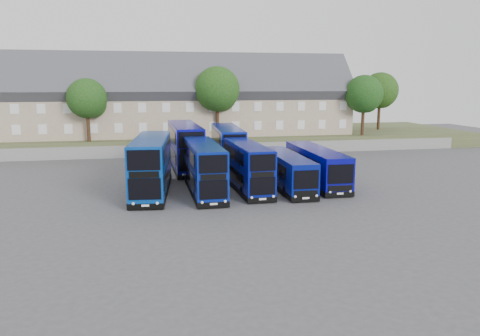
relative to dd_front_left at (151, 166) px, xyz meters
name	(u,v)px	position (x,y,z in m)	size (l,w,h in m)	color
ground	(241,202)	(6.69, -4.44, -2.26)	(120.00, 120.00, 0.00)	#454549
retaining_wall	(204,150)	(6.69, 19.56, -1.51)	(70.00, 0.40, 1.50)	slate
earth_bank	(196,138)	(6.69, 29.56, -1.26)	(80.00, 20.00, 2.00)	#464A29
terrace_row	(176,101)	(3.69, 25.56, 4.34)	(48.00, 10.40, 11.20)	tan
dd_front_left	(151,166)	(0.00, 0.00, 0.00)	(3.76, 11.75, 4.59)	#083A99
dd_front_mid	(204,169)	(4.27, -1.02, -0.22)	(2.52, 10.48, 4.15)	navy
dd_front_right	(247,168)	(8.04, -0.52, -0.31)	(2.59, 10.06, 3.97)	#071183
dd_rear_left	(185,147)	(3.61, 10.42, 0.09)	(3.05, 12.06, 4.77)	#08078E
dd_rear_right	(228,148)	(8.18, 10.26, -0.10)	(3.04, 11.16, 4.39)	#081B99
coach_east_a	(287,172)	(11.59, -0.44, -0.81)	(2.45, 10.90, 2.97)	navy
coach_east_b	(316,166)	(14.77, 0.87, -0.69)	(2.65, 11.75, 3.20)	#08078D
tree_west	(88,100)	(-7.17, 20.66, 4.79)	(4.80, 4.80, 7.65)	#382314
tree_mid	(218,91)	(8.83, 21.16, 5.81)	(5.76, 5.76, 9.18)	#382314
tree_east	(365,96)	(28.83, 20.66, 5.13)	(5.12, 5.12, 8.16)	#382314
tree_far	(381,92)	(34.83, 27.66, 5.47)	(5.44, 5.44, 8.67)	#382314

